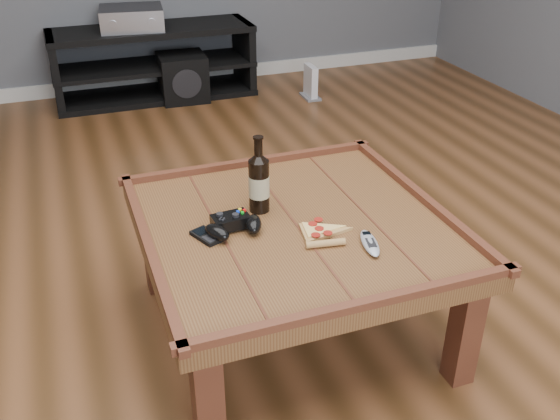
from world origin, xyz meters
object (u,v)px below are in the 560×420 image
object	(u,v)px
coffee_table	(295,238)
subwoofer	(183,77)
remote_control	(370,243)
beer_bottle	(259,181)
game_controller	(233,225)
pizza_slice	(320,233)
smartphone	(207,236)
media_console	(154,64)
av_receiver	(132,18)
game_console	(311,83)

from	to	relation	value
coffee_table	subwoofer	xyz separation A→B (m)	(0.18, 2.63, -0.23)
remote_control	subwoofer	size ratio (longest dim) A/B	0.48
coffee_table	beer_bottle	world-z (taller)	beer_bottle
game_controller	remote_control	xyz separation A→B (m)	(0.38, -0.23, -0.02)
coffee_table	pizza_slice	size ratio (longest dim) A/B	4.20
coffee_table	smartphone	world-z (taller)	coffee_table
media_console	av_receiver	world-z (taller)	av_receiver
beer_bottle	smartphone	size ratio (longest dim) A/B	2.22
av_receiver	game_console	world-z (taller)	av_receiver
game_controller	remote_control	distance (m)	0.44
pizza_slice	game_console	world-z (taller)	pizza_slice
media_console	subwoofer	world-z (taller)	media_console
beer_bottle	pizza_slice	xyz separation A→B (m)	(0.13, -0.22, -0.10)
smartphone	av_receiver	distance (m)	2.74
coffee_table	smartphone	distance (m)	0.31
subwoofer	game_console	distance (m)	0.91
media_console	av_receiver	size ratio (longest dim) A/B	3.07
media_console	av_receiver	bearing A→B (deg)	-177.46
media_console	smartphone	world-z (taller)	media_console
beer_bottle	subwoofer	size ratio (longest dim) A/B	0.81
beer_bottle	av_receiver	xyz separation A→B (m)	(-0.04, 2.62, 0.01)
media_console	remote_control	distance (m)	2.98
game_controller	media_console	bearing A→B (deg)	81.17
av_receiver	subwoofer	world-z (taller)	av_receiver
remote_control	av_receiver	size ratio (longest dim) A/B	0.36
media_console	beer_bottle	world-z (taller)	beer_bottle
media_console	game_console	xyz separation A→B (m)	(1.04, -0.40, -0.14)
game_console	av_receiver	bearing A→B (deg)	162.60
remote_control	av_receiver	xyz separation A→B (m)	(-0.29, 2.96, 0.11)
beer_bottle	smartphone	xyz separation A→B (m)	(-0.22, -0.12, -0.10)
game_controller	game_console	bearing A→B (deg)	57.35
media_console	coffee_table	bearing A→B (deg)	-90.00
beer_bottle	av_receiver	bearing A→B (deg)	90.83
pizza_slice	game_console	distance (m)	2.66
coffee_table	beer_bottle	distance (m)	0.23
subwoofer	game_console	bearing A→B (deg)	-15.94
media_console	game_controller	world-z (taller)	game_controller
pizza_slice	smartphone	world-z (taller)	pizza_slice
pizza_slice	subwoofer	bearing A→B (deg)	96.83
coffee_table	media_console	size ratio (longest dim) A/B	0.74
media_console	pizza_slice	world-z (taller)	media_console
beer_bottle	game_console	xyz separation A→B (m)	(1.12, 2.22, -0.45)
beer_bottle	remote_control	size ratio (longest dim) A/B	1.67
game_console	beer_bottle	bearing A→B (deg)	-115.27
coffee_table	pizza_slice	xyz separation A→B (m)	(0.05, -0.10, 0.07)
game_controller	av_receiver	xyz separation A→B (m)	(0.09, 2.73, 0.10)
beer_bottle	remote_control	world-z (taller)	beer_bottle
coffee_table	pizza_slice	distance (m)	0.13
coffee_table	game_controller	distance (m)	0.23
pizza_slice	subwoofer	world-z (taller)	pizza_slice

